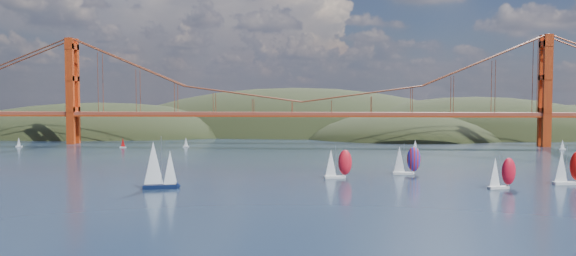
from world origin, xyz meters
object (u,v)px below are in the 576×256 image
Objects in this scene: racer_0 at (338,163)px; racer_2 at (569,167)px; sloop_navy at (158,165)px; racer_rwb at (406,160)px; racer_1 at (502,172)px.

racer_0 is 0.91× the size of racer_2.
sloop_navy is 1.42× the size of racer_rwb.
sloop_navy reaches higher than racer_0.
racer_1 is (91.21, 6.32, -1.81)m from sloop_navy.
racer_0 reaches higher than racer_1.
racer_2 is (21.01, 8.51, 0.64)m from racer_1.
racer_rwb reaches higher than racer_0.
racer_0 is at bearing 8.56° from sloop_navy.
racer_1 is at bearing -34.03° from racer_0.
racer_2 is (64.23, -7.68, 0.46)m from racer_0.
racer_0 is at bearing -156.79° from racer_rwb.
sloop_navy reaches higher than racer_1.
racer_0 is at bearing 164.95° from racer_2.
racer_0 is 46.16m from racer_1.
sloop_navy is 1.51× the size of racer_1.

